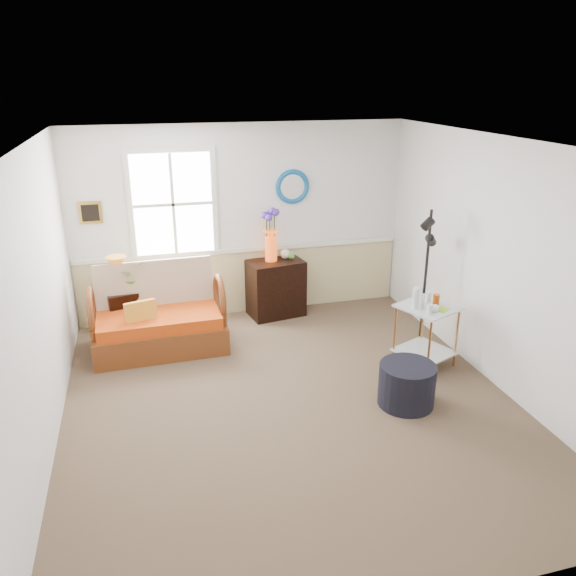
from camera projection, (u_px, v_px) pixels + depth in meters
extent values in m
cube|color=brown|center=(290.00, 402.00, 5.78)|extent=(4.50, 5.00, 0.01)
cube|color=white|center=(291.00, 144.00, 4.86)|extent=(4.50, 5.00, 0.01)
cube|color=silver|center=(242.00, 222.00, 7.58)|extent=(4.50, 0.01, 2.60)
cube|color=silver|center=(411.00, 438.00, 3.06)|extent=(4.50, 0.01, 2.60)
cube|color=silver|center=(36.00, 308.00, 4.77)|extent=(0.01, 5.00, 2.60)
cube|color=silver|center=(498.00, 265.00, 5.86)|extent=(0.01, 5.00, 2.60)
cube|color=tan|center=(244.00, 282.00, 7.86)|extent=(4.46, 0.02, 0.90)
cube|color=silver|center=(243.00, 250.00, 7.68)|extent=(4.46, 0.04, 0.06)
cube|color=#B88E2E|center=(90.00, 213.00, 7.00)|extent=(0.28, 0.03, 0.28)
torus|color=#166BA2|center=(292.00, 187.00, 7.57)|extent=(0.47, 0.07, 0.47)
imported|color=#46812F|center=(131.00, 279.00, 6.95)|extent=(0.48, 0.50, 0.29)
cylinder|color=black|center=(407.00, 385.00, 5.68)|extent=(0.75, 0.75, 0.44)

